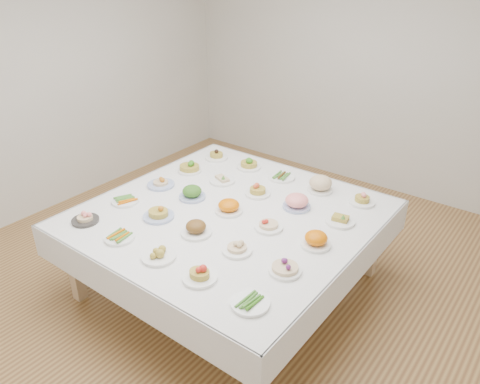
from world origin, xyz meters
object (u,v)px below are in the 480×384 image
Objects in this scene: display_table at (229,219)px; dish_24 at (362,198)px; dish_12 at (229,205)px; dish_0 at (85,217)px.

dish_24 is at bearing 45.33° from display_table.
dish_24 is (0.81, 0.80, -0.02)m from dish_12.
dish_0 is at bearing -134.64° from dish_12.
dish_0 is (-0.82, -0.81, 0.11)m from display_table.
display_table is at bearing -48.06° from dish_12.
dish_12 is at bearing 131.94° from display_table.
dish_0 is 0.83× the size of dish_12.
dish_12 is 1.14m from dish_24.
dish_0 is 0.98× the size of dish_24.
dish_12 reaches higher than dish_24.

